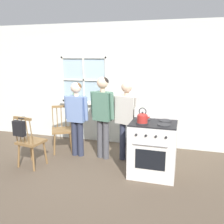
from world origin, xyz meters
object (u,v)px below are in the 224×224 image
Objects in this scene: person_teen_center at (103,110)px; potted_plant at (74,99)px; stove at (153,148)px; handbag at (19,128)px; chair_by_window at (30,142)px; person_elderly_left at (77,112)px; kettle at (142,117)px; person_adult_right at (126,114)px; chair_near_wall at (62,130)px.

potted_plant is (-1.01, 0.89, 0.01)m from person_teen_center.
handbag is (-2.21, -0.53, 0.32)m from stove.
person_elderly_left is (0.61, 0.71, 0.44)m from chair_by_window.
person_elderly_left is 1.38× the size of stove.
chair_by_window is 3.61× the size of potted_plant.
person_adult_right is at bearing 124.39° from kettle.
stove is at bearing -163.43° from chair_by_window.
kettle reaches higher than stove.
person_teen_center is at bearing -36.18° from chair_near_wall.
person_teen_center is at bearing -138.68° from chair_by_window.
person_teen_center is 1.05× the size of person_adult_right.
person_teen_center is (0.53, 0.02, 0.08)m from person_elderly_left.
stove is 4.06× the size of potted_plant.
stove is at bearing -32.92° from potted_plant.
person_teen_center is at bearing 39.20° from handbag.
person_elderly_left is 4.86× the size of handbag.
chair_near_wall is 3.90× the size of kettle.
potted_plant is at bearing 142.15° from kettle.
chair_near_wall is 0.94m from potted_plant.
stove reaches higher than handbag.
chair_by_window is 0.65× the size of person_elderly_left.
stove is at bearing 37.64° from kettle.
chair_by_window is 3.14× the size of handbag.
person_elderly_left is 1.15m from handbag.
person_adult_right is at bearing 141.61° from stove.
handbag is at bearing -132.01° from chair_near_wall.
chair_by_window is 1.03m from person_elderly_left.
person_adult_right reaches higher than stove.
chair_by_window is 1.83m from person_adult_right.
person_adult_right is at bearing 5.08° from person_elderly_left.
handbag is (-1.64, -0.98, -0.14)m from person_adult_right.
handbag is at bearing -128.64° from person_teen_center.
chair_by_window is at bearing -127.91° from person_elderly_left.
kettle is at bearing -21.14° from person_teen_center.
chair_by_window is 0.41m from handbag.
person_teen_center is 6.50× the size of kettle.
person_teen_center is 1.53m from handbag.
potted_plant is at bearing 166.33° from person_adult_right.
person_adult_right is (1.60, 0.75, 0.47)m from chair_by_window.
person_adult_right is (1.40, -0.09, 0.47)m from chair_near_wall.
potted_plant is (0.14, 1.61, 0.53)m from chair_by_window.
stove reaches higher than chair_near_wall.
stove is at bearing -21.46° from person_adult_right.
chair_near_wall is 1.15m from handbag.
handbag is at bearing -168.95° from kettle.
person_elderly_left reaches higher than chair_near_wall.
chair_by_window is 3.90× the size of kettle.
potted_plant is at bearing -86.09° from chair_by_window.
handbag is (-0.04, -0.23, 0.33)m from chair_by_window.
chair_near_wall is at bearing -85.28° from potted_plant.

